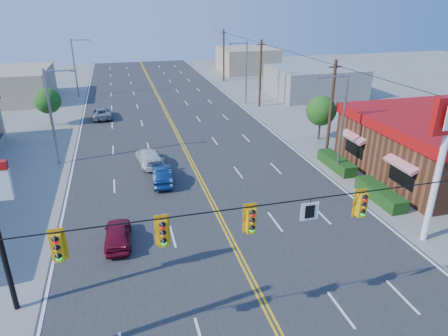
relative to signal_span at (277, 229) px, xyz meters
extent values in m
plane|color=gray|center=(0.12, 0.00, -4.89)|extent=(160.00, 160.00, 0.00)
cube|color=#2D2D30|center=(0.12, 20.00, -4.86)|extent=(20.00, 120.00, 0.06)
cylinder|color=black|center=(0.12, 0.00, 1.11)|extent=(24.00, 0.05, 0.05)
cube|color=white|center=(1.32, 0.00, 0.56)|extent=(0.75, 0.04, 0.75)
cube|color=#D89E0C|center=(-7.88, 0.00, 0.54)|extent=(0.55, 0.34, 1.25)
cube|color=#D89E0C|center=(-4.38, 0.00, 0.54)|extent=(0.55, 0.34, 1.25)
cube|color=#D89E0C|center=(-1.08, 0.00, 0.54)|extent=(0.55, 0.34, 1.25)
cube|color=#D89E0C|center=(3.62, 0.00, 0.54)|extent=(0.55, 0.34, 1.25)
cube|color=#194214|center=(11.62, 12.00, -4.44)|extent=(1.20, 9.00, 0.90)
cylinder|color=white|center=(11.12, 4.00, -1.39)|extent=(0.36, 0.36, 7.00)
cylinder|color=black|center=(-10.88, 4.00, -1.89)|extent=(0.24, 0.24, 6.00)
cylinder|color=gray|center=(11.12, 14.00, -0.89)|extent=(0.20, 0.20, 8.00)
cylinder|color=gray|center=(10.02, 14.00, 2.91)|extent=(2.20, 0.12, 0.12)
cube|color=gray|center=(8.92, 14.00, 2.86)|extent=(0.50, 0.25, 0.15)
cylinder|color=gray|center=(11.12, 38.00, -0.89)|extent=(0.20, 0.20, 8.00)
cylinder|color=gray|center=(10.02, 38.00, 2.91)|extent=(2.20, 0.12, 0.12)
cube|color=gray|center=(8.92, 38.00, 2.86)|extent=(0.50, 0.25, 0.15)
cylinder|color=gray|center=(-10.88, 22.00, -0.89)|extent=(0.20, 0.20, 8.00)
cylinder|color=gray|center=(-9.78, 22.00, 2.91)|extent=(2.20, 0.12, 0.12)
cube|color=gray|center=(-8.68, 22.00, 2.86)|extent=(0.50, 0.25, 0.15)
cylinder|color=gray|center=(-10.88, 48.00, -0.89)|extent=(0.20, 0.20, 8.00)
cylinder|color=gray|center=(-9.78, 48.00, 2.91)|extent=(2.20, 0.12, 0.12)
cube|color=gray|center=(-8.68, 48.00, 2.86)|extent=(0.50, 0.25, 0.15)
cylinder|color=#47301E|center=(12.32, 18.00, -0.69)|extent=(0.28, 0.28, 8.40)
cylinder|color=#47301E|center=(12.32, 36.00, -0.69)|extent=(0.28, 0.28, 8.40)
cylinder|color=#47301E|center=(12.32, 54.00, -0.69)|extent=(0.28, 0.28, 8.40)
cylinder|color=#47301E|center=(13.62, 22.00, -3.84)|extent=(0.20, 0.20, 2.10)
sphere|color=#235B19|center=(13.62, 22.00, -1.95)|extent=(2.94, 2.94, 2.94)
cylinder|color=#47301E|center=(-12.88, 34.00, -3.89)|extent=(0.20, 0.20, 2.00)
sphere|color=#235B19|center=(-12.88, 34.00, -2.09)|extent=(2.80, 2.80, 2.80)
cube|color=gray|center=(22.12, 40.00, -2.89)|extent=(12.00, 10.00, 4.00)
cube|color=tan|center=(-19.88, 48.00, -2.79)|extent=(11.00, 12.00, 4.20)
cube|color=tan|center=(19.12, 62.00, -2.69)|extent=(10.00, 10.00, 4.40)
imported|color=maroon|center=(-6.24, 8.09, -4.27)|extent=(1.63, 3.70, 1.24)
imported|color=navy|center=(-2.79, 15.67, -4.23)|extent=(1.64, 4.05, 1.31)
imported|color=silver|center=(-3.40, 19.63, -4.23)|extent=(2.31, 4.67, 1.30)
imported|color=#A09FA4|center=(-7.49, 35.42, -4.25)|extent=(2.40, 4.70, 1.27)
camera|label=1|loc=(-5.42, -12.26, 8.21)|focal=32.00mm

